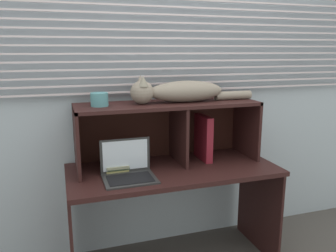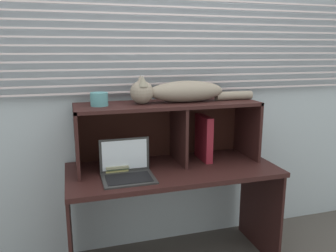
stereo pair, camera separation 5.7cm
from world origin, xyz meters
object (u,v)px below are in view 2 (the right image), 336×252
small_basket (99,99)px  binder_upright (204,138)px  book_stack (115,163)px  cat (179,91)px  laptop (127,170)px

small_basket → binder_upright: bearing=0.0°
binder_upright → book_stack: size_ratio=1.24×
cat → book_stack: 0.63m
cat → book_stack: cat is taller
small_basket → laptop: bearing=-54.8°
binder_upright → book_stack: binder_upright is taller
laptop → book_stack: laptop is taller
small_basket → cat: bearing=-0.0°
laptop → book_stack: 0.19m
binder_upright → laptop: bearing=-162.1°
laptop → binder_upright: bearing=17.9°
binder_upright → book_stack: (-0.62, 0.00, -0.13)m
cat → binder_upright: (0.18, 0.00, -0.33)m
cat → binder_upright: bearing=0.0°
laptop → small_basket: (-0.13, 0.19, 0.41)m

